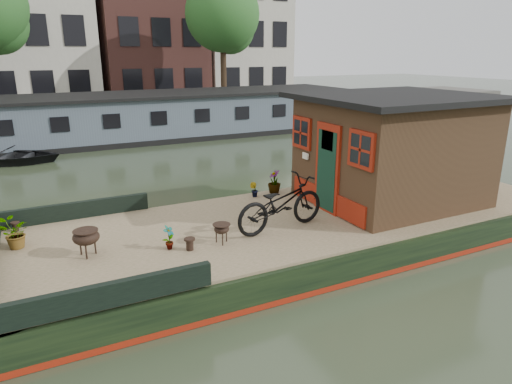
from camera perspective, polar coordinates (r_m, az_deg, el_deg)
name	(u,v)px	position (r m, az deg, el deg)	size (l,w,h in m)	color
ground	(308,242)	(10.05, 6.54, -6.20)	(120.00, 120.00, 0.00)	#2D3824
houseboat_hull	(253,241)	(9.33, -0.34, -6.15)	(14.01, 4.02, 0.60)	black
houseboat_deck	(309,215)	(9.82, 6.66, -2.85)	(11.80, 3.80, 0.05)	#9F8162
bow_bulwark	(50,250)	(8.30, -24.32, -6.66)	(3.00, 4.00, 0.35)	black
cabin	(393,148)	(10.81, 16.70, 5.30)	(4.00, 3.50, 2.42)	black
bicycle	(281,204)	(8.77, 3.11, -1.47)	(0.69, 1.97, 1.04)	black
potted_plant_a	(169,237)	(8.10, -10.83, -5.59)	(0.23, 0.16, 0.44)	maroon
potted_plant_b	(254,190)	(10.83, -0.26, 0.30)	(0.19, 0.16, 0.35)	brown
potted_plant_c	(14,234)	(9.02, -28.04, -4.63)	(0.50, 0.43, 0.55)	#B15C33
potted_plant_d	(274,182)	(11.11, 2.31, 1.31)	(0.32, 0.32, 0.57)	#975B29
brazier_front	(222,234)	(8.24, -4.31, -5.20)	(0.34, 0.34, 0.37)	black
brazier_rear	(87,243)	(8.22, -20.40, -5.99)	(0.43, 0.43, 0.47)	black
bollard_port	(15,227)	(9.93, -27.86, -3.85)	(0.16, 0.16, 0.19)	black
bollard_stbd	(190,244)	(8.06, -8.28, -6.47)	(0.19, 0.19, 0.22)	black
dinghy	(9,153)	(19.25, -28.46, 4.30)	(2.57, 3.60, 0.75)	black
far_houseboat	(148,118)	(22.48, -13.34, 9.02)	(20.40, 4.40, 2.11)	#46525D
quay	(122,113)	(28.86, -16.38, 9.45)	(60.00, 6.00, 0.90)	#47443F
tree_right	(224,18)	(29.10, -4.00, 20.89)	(4.40, 4.40, 7.40)	#332316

